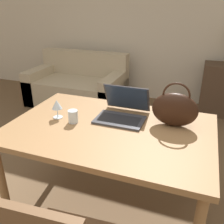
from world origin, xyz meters
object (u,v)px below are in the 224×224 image
(laptop, at_px, (123,109))
(handbag, at_px, (175,109))
(wine_glass, at_px, (57,105))
(drinking_glass, at_px, (73,116))
(couch, at_px, (78,87))

(laptop, distance_m, handbag, 0.40)
(laptop, distance_m, wine_glass, 0.51)
(wine_glass, bearing_deg, drinking_glass, -12.04)
(couch, height_order, drinking_glass, drinking_glass)
(wine_glass, height_order, handbag, handbag)
(couch, distance_m, handbag, 2.65)
(drinking_glass, xyz_separation_m, handbag, (0.71, 0.20, 0.08))
(drinking_glass, bearing_deg, handbag, 16.20)
(drinking_glass, distance_m, wine_glass, 0.17)
(wine_glass, bearing_deg, couch, 114.06)
(couch, height_order, handbag, handbag)
(couch, relative_size, wine_glass, 10.43)
(drinking_glass, xyz_separation_m, wine_glass, (-0.15, 0.03, 0.06))
(laptop, xyz_separation_m, drinking_glass, (-0.32, -0.22, -0.01))
(laptop, relative_size, handbag, 1.11)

